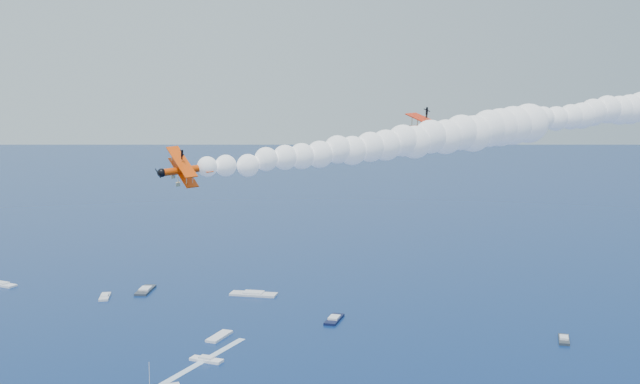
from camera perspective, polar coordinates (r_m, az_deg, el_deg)
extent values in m
cube|color=white|center=(196.67, -8.58, -12.43)|extent=(8.56, 7.27, 0.70)
cube|color=#2A3038|center=(219.82, 17.95, -10.56)|extent=(6.74, 9.02, 0.70)
cube|color=white|center=(289.28, -22.90, -6.47)|extent=(11.06, 10.14, 0.70)
cube|color=black|center=(227.24, 1.08, -9.60)|extent=(8.57, 11.35, 0.70)
cube|color=silver|center=(255.54, -5.04, -7.69)|extent=(16.25, 11.11, 0.70)
cube|color=silver|center=(261.34, -15.94, -7.61)|extent=(3.76, 9.61, 0.70)
cube|color=#2F343E|center=(266.29, -13.06, -7.24)|extent=(7.72, 13.62, 0.70)
cube|color=white|center=(213.96, -7.62, -10.76)|extent=(8.47, 10.27, 0.70)
cube|color=white|center=(197.17, -8.77, -12.48)|extent=(25.21, 30.99, 0.04)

